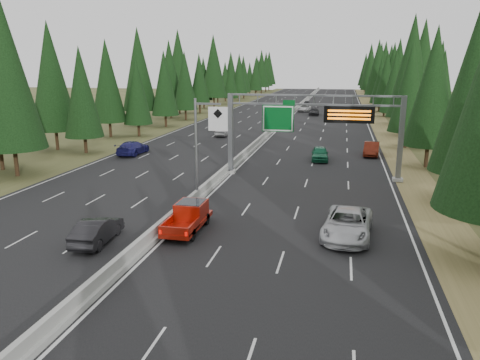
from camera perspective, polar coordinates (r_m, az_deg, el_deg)
name	(u,v)px	position (r m, az deg, el deg)	size (l,w,h in m)	color
road	(283,122)	(90.33, 5.32, 7.10)	(32.00, 260.00, 0.08)	black
shoulder_right	(380,124)	(89.94, 16.71, 6.54)	(3.60, 260.00, 0.06)	olive
shoulder_left	(194,119)	(94.15, -5.59, 7.36)	(3.60, 260.00, 0.06)	#404721
median_barrier	(283,120)	(90.29, 5.32, 7.33)	(0.70, 260.00, 0.85)	gray
sign_gantry	(320,123)	(44.30, 9.73, 6.84)	(16.75, 0.98, 7.80)	slate
hov_sign_pole	(203,143)	(36.01, -4.51, 4.56)	(2.80, 0.50, 8.00)	slate
tree_row_right	(414,72)	(83.33, 20.43, 12.28)	(12.35, 244.27, 18.91)	black
tree_row_left	(152,75)	(85.03, -10.67, 12.46)	(12.18, 246.37, 18.49)	black
silver_minivan	(348,224)	(29.84, 12.97, -5.23)	(2.83, 6.14, 1.71)	#B6B7BB
red_pickup	(189,215)	(30.64, -6.18, -4.24)	(1.89, 5.30, 1.73)	black
car_ahead_green	(320,154)	(53.34, 9.70, 3.20)	(1.83, 4.54, 1.55)	#176541
car_ahead_dkred	(372,149)	(57.60, 15.74, 3.68)	(1.68, 4.82, 1.59)	#58190C
car_ahead_dkgrey	(314,112)	(102.72, 9.02, 8.24)	(2.12, 5.21, 1.51)	black
car_ahead_white	(304,108)	(110.68, 7.87, 8.66)	(2.45, 5.31, 1.48)	silver
car_ahead_far	(307,103)	(127.40, 8.12, 9.26)	(1.52, 3.78, 1.29)	black
car_onc_near	(97,230)	(29.53, -17.03, -5.89)	(1.61, 4.61, 1.52)	black
car_onc_blue	(133,148)	(57.56, -12.93, 3.85)	(2.27, 5.59, 1.62)	navy
car_onc_white	(222,131)	(71.26, -2.22, 6.01)	(1.80, 4.48, 1.53)	silver
car_onc_far	(218,113)	(98.84, -2.69, 8.16)	(2.39, 5.18, 1.44)	black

